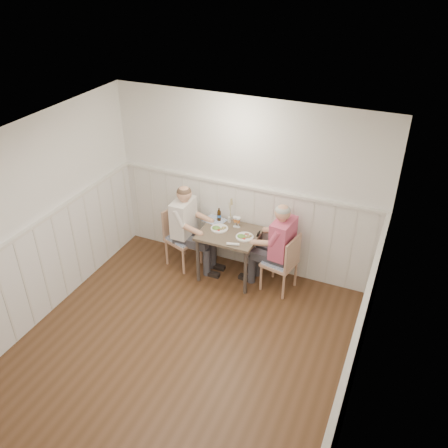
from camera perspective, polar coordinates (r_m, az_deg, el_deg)
name	(u,v)px	position (r m, az deg, el deg)	size (l,w,h in m)	color
ground_plane	(175,362)	(5.89, -5.96, -16.22)	(4.50, 4.50, 0.00)	#4B301A
room_shell	(167,258)	(4.89, -6.91, -4.04)	(4.04, 4.54, 2.60)	white
wainscot	(198,284)	(5.87, -3.09, -7.16)	(4.00, 4.49, 1.34)	white
dining_table	(230,239)	(6.77, 0.67, -1.79)	(0.83, 0.70, 0.75)	brown
chair_right	(283,261)	(6.64, 7.11, -4.47)	(0.49, 0.49, 0.89)	tan
chair_left	(180,235)	(7.16, -5.26, -1.31)	(0.55, 0.55, 0.92)	tan
man_in_pink	(279,253)	(6.64, 6.61, -3.52)	(0.66, 0.46, 1.36)	#3F3F47
diner_cream	(187,233)	(7.04, -4.50, -1.14)	(0.63, 0.44, 1.37)	#3F3F47
plate_man	(244,236)	(6.60, 2.43, -1.47)	(0.25, 0.25, 0.06)	white
plate_diner	(218,228)	(6.78, -0.68, -0.47)	(0.25, 0.25, 0.06)	white
beer_glass_a	(238,221)	(6.78, 1.73, 0.39)	(0.06, 0.06, 0.16)	silver
beer_glass_b	(235,220)	(6.80, 1.35, 0.49)	(0.07, 0.07, 0.17)	silver
beer_bottle	(219,215)	(6.95, -0.60, 1.07)	(0.06, 0.06, 0.21)	black
rolled_napkin	(233,244)	(6.43, 1.08, -2.43)	(0.18, 0.08, 0.04)	white
grass_vase	(229,211)	(6.86, 0.66, 1.59)	(0.05, 0.05, 0.43)	silver
gingham_mat	(215,220)	(7.00, -1.11, 0.46)	(0.35, 0.31, 0.01)	#4D70B3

